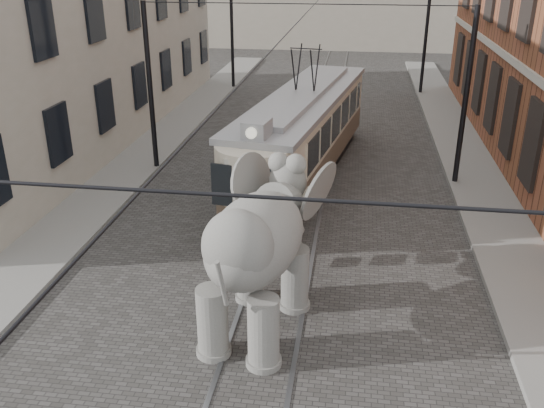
# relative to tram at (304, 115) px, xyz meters

# --- Properties ---
(ground) EXTENTS (120.00, 120.00, 0.00)m
(ground) POSITION_rel_tram_xyz_m (0.12, -6.10, -2.29)
(ground) COLOR #403D3B
(tram_rails) EXTENTS (1.54, 80.00, 0.02)m
(tram_rails) POSITION_rel_tram_xyz_m (0.12, -6.10, -2.27)
(tram_rails) COLOR slate
(tram_rails) RESTS_ON ground
(sidewalk_right) EXTENTS (2.00, 60.00, 0.15)m
(sidewalk_right) POSITION_rel_tram_xyz_m (6.12, -6.10, -2.21)
(sidewalk_right) COLOR slate
(sidewalk_right) RESTS_ON ground
(sidewalk_left) EXTENTS (2.00, 60.00, 0.15)m
(sidewalk_left) POSITION_rel_tram_xyz_m (-6.38, -6.10, -2.21)
(sidewalk_left) COLOR slate
(sidewalk_left) RESTS_ON ground
(stucco_building) EXTENTS (7.00, 24.00, 10.00)m
(stucco_building) POSITION_rel_tram_xyz_m (-10.88, 3.90, 2.71)
(stucco_building) COLOR gray
(stucco_building) RESTS_ON ground
(catenary) EXTENTS (11.00, 30.20, 6.00)m
(catenary) POSITION_rel_tram_xyz_m (-0.08, -1.10, 0.71)
(catenary) COLOR black
(catenary) RESTS_ON ground
(tram) EXTENTS (4.16, 11.75, 4.57)m
(tram) POSITION_rel_tram_xyz_m (0.00, 0.00, 0.00)
(tram) COLOR beige
(tram) RESTS_ON ground
(elephant) EXTENTS (3.95, 5.94, 3.36)m
(elephant) POSITION_rel_tram_xyz_m (-0.10, -9.44, -0.61)
(elephant) COLOR #605E59
(elephant) RESTS_ON ground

